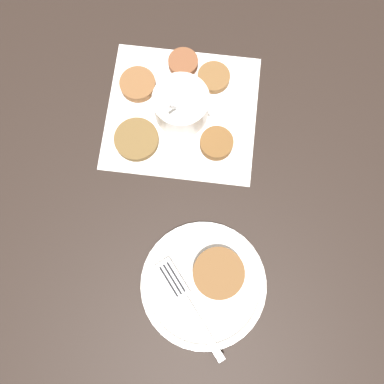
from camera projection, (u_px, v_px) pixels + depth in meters
ground_plane at (165, 123)px, 0.70m from camera, size 4.00×4.00×0.00m
napkin at (182, 112)px, 0.70m from camera, size 0.33×0.31×0.00m
sauce_bowl at (182, 106)px, 0.67m from camera, size 0.11×0.10×0.12m
fritter_0 at (137, 140)px, 0.68m from camera, size 0.08×0.08×0.01m
fritter_1 at (214, 77)px, 0.71m from camera, size 0.06×0.06×0.01m
fritter_2 at (216, 143)px, 0.68m from camera, size 0.06×0.06×0.02m
fritter_3 at (138, 84)px, 0.70m from camera, size 0.07×0.07×0.02m
fritter_4 at (183, 63)px, 0.71m from camera, size 0.06×0.06×0.02m
serving_plate at (204, 284)px, 0.63m from camera, size 0.21×0.21×0.02m
fritter_on_plate at (218, 273)px, 0.61m from camera, size 0.09×0.09×0.02m
fork at (184, 299)px, 0.61m from camera, size 0.16×0.13×0.00m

